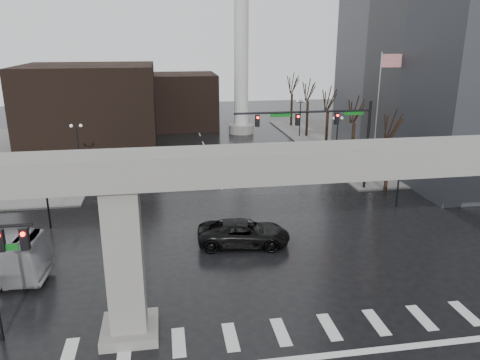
# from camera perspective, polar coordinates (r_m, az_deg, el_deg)

# --- Properties ---
(ground) EXTENTS (160.00, 160.00, 0.00)m
(ground) POSITION_cam_1_polar(r_m,az_deg,el_deg) (24.10, 4.39, -16.63)
(ground) COLOR black
(ground) RESTS_ON ground
(sidewalk_ne) EXTENTS (28.00, 36.00, 0.15)m
(sidewalk_ne) POSITION_cam_1_polar(r_m,az_deg,el_deg) (64.87, 19.45, 4.35)
(sidewalk_ne) COLOR slate
(sidewalk_ne) RESTS_ON ground
(elevated_guideway) EXTENTS (48.00, 2.60, 8.70)m
(elevated_guideway) POSITION_cam_1_polar(r_m,az_deg,el_deg) (21.41, 8.10, -0.70)
(elevated_guideway) COLOR gray
(elevated_guideway) RESTS_ON ground
(building_far_left) EXTENTS (16.00, 14.00, 10.00)m
(building_far_left) POSITION_cam_1_polar(r_m,az_deg,el_deg) (62.63, -17.78, 8.67)
(building_far_left) COLOR black
(building_far_left) RESTS_ON ground
(building_far_mid) EXTENTS (10.00, 10.00, 8.00)m
(building_far_mid) POSITION_cam_1_polar(r_m,az_deg,el_deg) (72.08, -7.03, 9.56)
(building_far_mid) COLOR black
(building_far_mid) RESTS_ON ground
(smokestack) EXTENTS (3.60, 3.60, 30.00)m
(smokestack) POSITION_cam_1_polar(r_m,az_deg,el_deg) (66.33, 0.16, 17.14)
(smokestack) COLOR silver
(smokestack) RESTS_ON ground
(signal_mast_arm) EXTENTS (12.12, 0.43, 8.00)m
(signal_mast_arm) POSITION_cam_1_polar(r_m,az_deg,el_deg) (41.39, 10.61, 6.36)
(signal_mast_arm) COLOR black
(signal_mast_arm) RESTS_ON ground
(signal_left_pole) EXTENTS (2.30, 0.30, 6.00)m
(signal_left_pole) POSITION_cam_1_polar(r_m,az_deg,el_deg) (23.14, -27.03, -8.58)
(signal_left_pole) COLOR black
(signal_left_pole) RESTS_ON ground
(flagpole_assembly) EXTENTS (2.06, 0.12, 12.00)m
(flagpole_assembly) POSITION_cam_1_polar(r_m,az_deg,el_deg) (46.48, 16.80, 9.21)
(flagpole_assembly) COLOR silver
(flagpole_assembly) RESTS_ON ground
(lamp_right_0) EXTENTS (1.22, 0.32, 5.11)m
(lamp_right_0) POSITION_cam_1_polar(r_m,az_deg,el_deg) (39.46, 18.94, 1.67)
(lamp_right_0) COLOR black
(lamp_right_0) RESTS_ON ground
(lamp_right_1) EXTENTS (1.22, 0.32, 5.11)m
(lamp_right_1) POSITION_cam_1_polar(r_m,az_deg,el_deg) (51.85, 11.76, 5.79)
(lamp_right_1) COLOR black
(lamp_right_1) RESTS_ON ground
(lamp_right_2) EXTENTS (1.22, 0.32, 5.11)m
(lamp_right_2) POSITION_cam_1_polar(r_m,az_deg,el_deg) (64.90, 7.36, 8.25)
(lamp_right_2) COLOR black
(lamp_right_2) RESTS_ON ground
(lamp_left_0) EXTENTS (1.22, 0.32, 5.11)m
(lamp_left_0) POSITION_cam_1_polar(r_m,az_deg,el_deg) (35.87, -22.69, -0.24)
(lamp_left_0) COLOR black
(lamp_left_0) RESTS_ON ground
(lamp_left_1) EXTENTS (1.22, 0.32, 5.11)m
(lamp_left_1) POSITION_cam_1_polar(r_m,az_deg,el_deg) (49.17, -19.20, 4.58)
(lamp_left_1) COLOR black
(lamp_left_1) RESTS_ON ground
(lamp_left_2) EXTENTS (1.22, 0.32, 5.11)m
(lamp_left_2) POSITION_cam_1_polar(r_m,az_deg,el_deg) (62.78, -17.20, 7.33)
(lamp_left_2) COLOR black
(lamp_left_2) RESTS_ON ground
(tree_right_0) EXTENTS (1.09, 1.58, 7.50)m
(tree_right_0) POSITION_cam_1_polar(r_m,az_deg,el_deg) (43.53, 17.62, 2.26)
(tree_right_0) COLOR black
(tree_right_0) RESTS_ON ground
(tree_right_1) EXTENTS (1.09, 1.61, 7.67)m
(tree_right_1) POSITION_cam_1_polar(r_m,az_deg,el_deg) (50.56, 13.61, 4.66)
(tree_right_1) COLOR black
(tree_right_1) RESTS_ON ground
(tree_right_2) EXTENTS (1.10, 1.63, 7.85)m
(tree_right_2) POSITION_cam_1_polar(r_m,az_deg,el_deg) (57.84, 10.58, 6.45)
(tree_right_2) COLOR black
(tree_right_2) RESTS_ON ground
(tree_right_3) EXTENTS (1.11, 1.66, 8.02)m
(tree_right_3) POSITION_cam_1_polar(r_m,az_deg,el_deg) (65.29, 8.22, 7.83)
(tree_right_3) COLOR black
(tree_right_3) RESTS_ON ground
(tree_right_4) EXTENTS (1.12, 1.69, 8.19)m
(tree_right_4) POSITION_cam_1_polar(r_m,az_deg,el_deg) (72.86, 6.33, 8.91)
(tree_right_4) COLOR black
(tree_right_4) RESTS_ON ground
(pickup_truck) EXTENTS (6.43, 3.60, 1.70)m
(pickup_truck) POSITION_cam_1_polar(r_m,az_deg,el_deg) (31.25, 0.46, -6.48)
(pickup_truck) COLOR black
(pickup_truck) RESTS_ON ground
(far_car) EXTENTS (2.33, 4.63, 1.51)m
(far_car) POSITION_cam_1_polar(r_m,az_deg,el_deg) (46.46, -10.66, 1.09)
(far_car) COLOR black
(far_car) RESTS_ON ground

